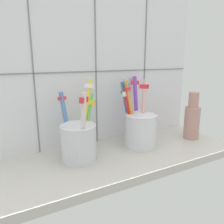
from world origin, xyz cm
name	(u,v)px	position (x,y,z in cm)	size (l,w,h in cm)	color
counter_slab	(116,159)	(0.00, 0.00, 1.00)	(64.00, 22.00, 2.00)	#BCB7AD
tile_wall_back	(94,68)	(0.00, 12.00, 22.50)	(64.00, 2.20, 45.00)	white
toothbrush_cup_left	(79,140)	(-8.68, 2.26, 6.85)	(10.50, 11.14, 18.11)	silver
toothbrush_cup_right	(140,127)	(8.76, 2.55, 7.22)	(8.42, 13.01, 18.08)	white
ceramic_vase	(191,119)	(25.62, 0.50, 7.81)	(4.40, 4.40, 13.74)	tan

